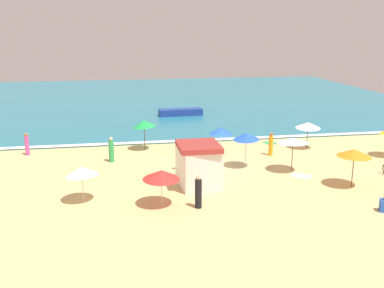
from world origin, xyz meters
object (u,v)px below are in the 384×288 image
Objects in this scene: beach_umbrella_7 at (246,136)px; small_boat_0 at (181,112)px; beach_umbrella_5 at (144,124)px; beach_umbrella_6 at (161,175)px; lifeguard_cabana at (199,165)px; beach_umbrella_1 at (82,171)px; beach_umbrella_2 at (308,125)px; beachgoer_4 at (271,144)px; beachgoer_1 at (27,144)px; beach_umbrella_3 at (221,131)px; beachgoer_2 at (111,150)px; beachgoer_3 at (198,193)px; beachgoer_5 at (182,158)px; beach_umbrella_0 at (293,140)px; beach_umbrella_4 at (354,153)px.

beach_umbrella_7 is 17.94m from small_boat_0.
beach_umbrella_6 is (0.08, -10.90, -0.33)m from beach_umbrella_5.
lifeguard_cabana reaches higher than beach_umbrella_1.
beach_umbrella_2 is 15.01m from beach_umbrella_6.
beachgoer_4 is at bearing 43.69° from beach_umbrella_7.
lifeguard_cabana is 1.10× the size of beach_umbrella_2.
beach_umbrella_1 is at bearing -110.87° from small_boat_0.
beachgoer_1 is 17.75m from small_boat_0.
beach_umbrella_2 reaches higher than small_boat_0.
lifeguard_cabana is at bearing 11.41° from beach_umbrella_1.
beach_umbrella_1 is 1.55× the size of beachgoer_1.
beachgoer_2 is (-7.55, -0.21, -1.00)m from beach_umbrella_3.
beachgoer_3 is at bearing -64.20° from beachgoer_2.
beach_umbrella_3 is 7.62m from beachgoer_2.
beachgoer_2 is (-8.47, 2.76, -1.27)m from beach_umbrella_7.
beachgoer_5 is (10.19, -5.38, 0.05)m from beachgoer_1.
beach_umbrella_0 is 1.08× the size of beach_umbrella_4.
beach_umbrella_0 is at bearing -77.73° from small_boat_0.
beachgoer_1 reaches higher than small_boat_0.
beachgoer_2 is 1.02× the size of beachgoer_5.
beachgoer_3 is 10.86m from beachgoer_4.
small_boat_0 is at bearing 81.70° from beachgoer_5.
beach_umbrella_6 reaches higher than beachgoer_3.
beachgoer_2 reaches higher than beachgoer_4.
beach_umbrella_5 reaches higher than beachgoer_1.
lifeguard_cabana is 8.70m from beach_umbrella_4.
beach_umbrella_6 reaches higher than beachgoer_5.
lifeguard_cabana is 1.62× the size of beachgoer_1.
beach_umbrella_4 is 1.45× the size of beachgoer_2.
beach_umbrella_6 is at bearing -154.15° from beach_umbrella_0.
lifeguard_cabana is at bearing 169.22° from beach_umbrella_4.
beachgoer_2 is 0.39× the size of small_boat_0.
beach_umbrella_6 reaches higher than beachgoer_1.
lifeguard_cabana is 3.53m from beach_umbrella_6.
beachgoer_2 is at bearing 148.39° from beachgoer_5.
beach_umbrella_3 is at bearing 41.82° from beachgoer_5.
beachgoer_2 is at bearing -178.43° from beach_umbrella_3.
beach_umbrella_2 is at bearing 44.22° from beachgoer_3.
beach_umbrella_2 is 1.00× the size of beach_umbrella_7.
beach_umbrella_3 reaches higher than beachgoer_1.
beachgoer_1 is at bearing 114.50° from beach_umbrella_1.
beachgoer_3 is 1.01× the size of beachgoer_4.
beachgoer_1 is at bearing 158.14° from beach_umbrella_0.
lifeguard_cabana is at bearing -141.34° from beach_umbrella_7.
beach_umbrella_4 is 1.55× the size of beachgoer_1.
beachgoer_5 is at bearing -98.30° from small_boat_0.
beach_umbrella_5 is at bearing 109.94° from beachgoer_5.
beach_umbrella_1 is at bearing -143.69° from beachgoer_5.
small_boat_0 is at bearing 69.13° from beach_umbrella_1.
beach_umbrella_4 is at bearing -1.34° from beach_umbrella_1.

